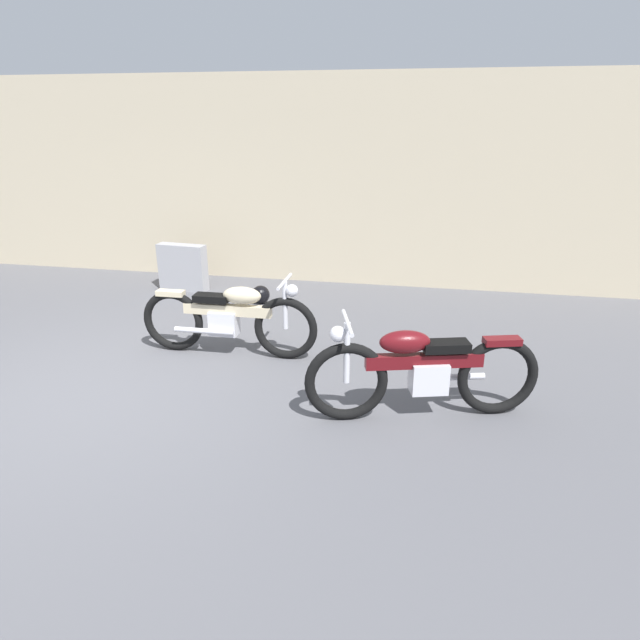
% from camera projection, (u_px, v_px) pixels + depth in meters
% --- Properties ---
extents(ground_plane, '(40.00, 40.00, 0.00)m').
position_uv_depth(ground_plane, '(84.00, 398.00, 5.20)').
color(ground_plane, '#56565B').
extents(building_wall, '(18.00, 0.30, 3.13)m').
position_uv_depth(building_wall, '(233.00, 180.00, 8.73)').
color(building_wall, beige).
rests_on(building_wall, ground_plane).
extents(stone_marker, '(0.76, 0.27, 0.71)m').
position_uv_depth(stone_marker, '(183.00, 267.00, 8.33)').
color(stone_marker, '#9E9EA3').
rests_on(stone_marker, ground_plane).
extents(helmet, '(0.26, 0.26, 0.26)m').
position_uv_depth(helmet, '(261.00, 295.00, 7.80)').
color(helmet, black).
rests_on(helmet, ground_plane).
extents(motorcycle_maroon, '(2.02, 0.79, 0.93)m').
position_uv_depth(motorcycle_maroon, '(421.00, 370.00, 4.74)').
color(motorcycle_maroon, black).
rests_on(motorcycle_maroon, ground_plane).
extents(motorcycle_cream, '(2.01, 0.56, 0.90)m').
position_uv_depth(motorcycle_cream, '(229.00, 318.00, 6.02)').
color(motorcycle_cream, black).
rests_on(motorcycle_cream, ground_plane).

